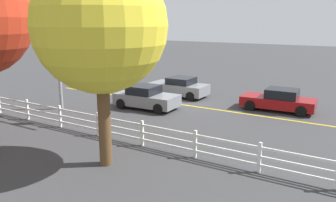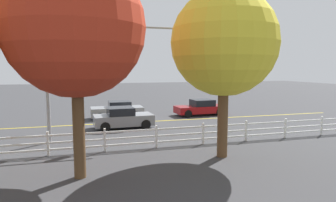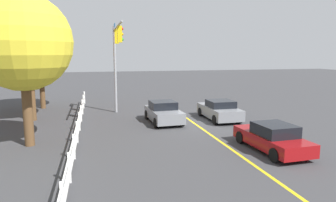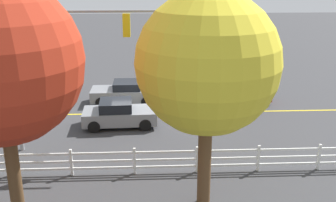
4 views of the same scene
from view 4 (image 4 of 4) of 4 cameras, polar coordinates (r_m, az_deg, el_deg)
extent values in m
plane|color=#38383A|center=(23.77, -5.19, -1.78)|extent=(120.00, 120.00, 0.00)
cube|color=gold|center=(23.92, 4.43, -1.62)|extent=(28.00, 0.16, 0.01)
cylinder|color=gray|center=(19.10, -21.23, 2.65)|extent=(0.20, 0.20, 6.72)
cylinder|color=gray|center=(17.76, -11.31, 12.51)|extent=(7.03, 0.12, 0.12)
cube|color=#0C59B2|center=(18.28, -19.72, 12.86)|extent=(1.10, 0.03, 0.28)
cube|color=gold|center=(18.00, -14.52, 10.44)|extent=(0.32, 0.28, 1.00)
sphere|color=red|center=(18.11, -14.51, 11.50)|extent=(0.17, 0.17, 0.17)
sphere|color=orange|center=(18.15, -14.43, 10.50)|extent=(0.17, 0.17, 0.17)
sphere|color=#148C19|center=(18.19, -14.35, 9.50)|extent=(0.17, 0.17, 0.17)
cube|color=gold|center=(17.67, -5.98, 10.77)|extent=(0.32, 0.28, 1.00)
sphere|color=red|center=(17.78, -5.99, 11.85)|extent=(0.17, 0.17, 0.17)
sphere|color=orange|center=(17.82, -5.96, 10.83)|extent=(0.17, 0.17, 0.17)
sphere|color=#148C19|center=(17.86, -5.93, 9.81)|extent=(0.17, 0.17, 0.17)
cube|color=slate|center=(21.78, -6.92, -2.12)|extent=(4.03, 2.03, 0.70)
cube|color=black|center=(21.59, -7.50, -0.62)|extent=(1.79, 1.74, 0.52)
cylinder|color=black|center=(22.68, -3.46, -1.87)|extent=(0.65, 0.25, 0.64)
cylinder|color=black|center=(21.06, -3.29, -3.47)|extent=(0.65, 0.25, 0.64)
cylinder|color=black|center=(22.76, -10.23, -2.06)|extent=(0.65, 0.25, 0.64)
cylinder|color=black|center=(21.15, -10.58, -3.67)|extent=(0.65, 0.25, 0.64)
cube|color=maroon|center=(25.88, 9.60, 0.91)|extent=(4.40, 1.99, 0.60)
cube|color=black|center=(25.77, 10.13, 2.14)|extent=(1.91, 1.69, 0.54)
cylinder|color=black|center=(24.82, 6.79, -0.18)|extent=(0.65, 0.25, 0.64)
cylinder|color=black|center=(26.37, 6.04, 0.94)|extent=(0.65, 0.25, 0.64)
cylinder|color=black|center=(25.61, 13.23, 0.02)|extent=(0.65, 0.25, 0.64)
cylinder|color=black|center=(27.10, 12.13, 1.10)|extent=(0.65, 0.25, 0.64)
cube|color=slate|center=(25.61, -6.33, 1.01)|extent=(4.16, 1.91, 0.71)
cube|color=black|center=(25.44, -5.91, 2.30)|extent=(1.73, 1.71, 0.47)
cylinder|color=black|center=(24.97, -9.65, -0.20)|extent=(0.64, 0.22, 0.64)
cylinder|color=black|center=(26.65, -9.25, 0.99)|extent=(0.64, 0.22, 0.64)
cylinder|color=black|center=(24.80, -3.16, -0.10)|extent=(0.64, 0.22, 0.64)
cylinder|color=black|center=(26.49, -3.16, 1.10)|extent=(0.64, 0.22, 0.64)
cube|color=white|center=(18.15, 20.86, -7.50)|extent=(0.10, 0.10, 1.15)
cube|color=white|center=(17.29, 12.85, -8.00)|extent=(0.10, 0.10, 1.15)
cube|color=white|center=(16.79, 4.18, -8.37)|extent=(0.10, 0.10, 1.15)
cube|color=white|center=(16.69, -4.81, -8.56)|extent=(0.10, 0.10, 1.15)
cube|color=white|center=(17.00, -13.70, -8.54)|extent=(0.10, 0.10, 1.15)
cube|color=white|center=(17.68, -22.09, -8.34)|extent=(0.10, 0.10, 1.15)
cube|color=white|center=(16.63, 4.21, -7.22)|extent=(26.00, 0.06, 0.09)
cube|color=white|center=(16.78, 4.18, -8.30)|extent=(26.00, 0.06, 0.09)
cube|color=white|center=(16.93, 4.16, -9.27)|extent=(26.00, 0.06, 0.09)
cylinder|color=brown|center=(14.21, 5.25, -8.48)|extent=(0.48, 0.48, 3.41)
sphere|color=yellow|center=(13.03, 5.69, 5.43)|extent=(4.78, 4.78, 4.78)
cylinder|color=brown|center=(13.90, -21.23, -9.87)|extent=(0.43, 0.43, 3.63)
camera|label=1|loc=(11.14, 66.05, -6.64)|focal=36.49mm
camera|label=2|loc=(5.77, -70.57, -39.73)|focal=31.53mm
camera|label=3|loc=(24.43, 45.66, 4.75)|focal=32.62mm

